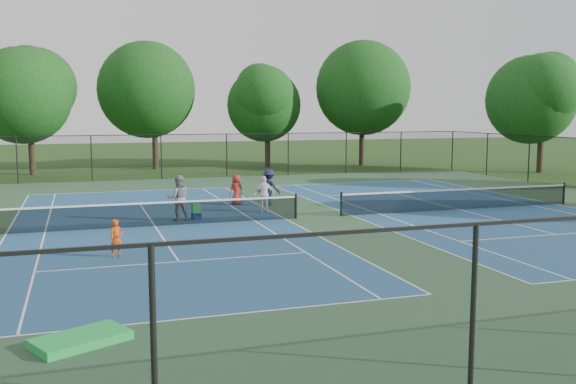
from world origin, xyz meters
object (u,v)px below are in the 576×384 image
object	(u,v)px
child_player	(116,238)
bystander_b	(269,187)
ball_crate	(196,216)
ball_hopper	(196,208)
bystander_a	(264,194)
tree_side_e	(543,94)
instructor	(178,198)
bystander_c	(236,190)
tree_back_a	(29,90)
tree_back_d	(363,84)
tree_back_c	(267,100)
tree_back_b	(154,85)

from	to	relation	value
child_player	bystander_b	world-z (taller)	bystander_b
bystander_b	ball_crate	distance (m)	5.16
ball_hopper	bystander_a	bearing A→B (deg)	18.82
tree_side_e	instructor	distance (m)	32.01
bystander_c	ball_crate	xyz separation A→B (m)	(-2.63, -3.66, -0.61)
ball_crate	ball_hopper	distance (m)	0.34
child_player	bystander_a	bearing A→B (deg)	21.73
tree_back_a	bystander_c	world-z (taller)	tree_back_a
tree_back_a	tree_back_d	distance (m)	26.01
tree_side_e	instructor	size ratio (longest dim) A/B	4.62
tree_side_e	bystander_c	xyz separation A→B (m)	(-25.52, -9.26, -5.06)
tree_back_a	ball_hopper	xyz separation A→B (m)	(7.85, -22.93, -5.55)
tree_side_e	ball_crate	size ratio (longest dim) A/B	24.89
instructor	tree_back_c	bearing A→B (deg)	-113.96
tree_back_a	child_player	bearing A→B (deg)	-81.70
tree_back_c	bystander_a	xyz separation A→B (m)	(-6.82, -22.79, -4.66)
tree_side_e	tree_back_c	bearing A→B (deg)	148.57
bystander_b	tree_side_e	bearing A→B (deg)	-119.06
tree_back_a	bystander_a	world-z (taller)	tree_back_a
ball_crate	ball_hopper	world-z (taller)	ball_hopper
tree_back_b	tree_back_d	bearing A→B (deg)	-6.71
child_player	bystander_a	distance (m)	10.09
tree_back_c	tree_side_e	xyz separation A→B (m)	(18.00, -11.00, 0.33)
tree_back_a	bystander_c	size ratio (longest dim) A/B	6.12
tree_back_d	ball_hopper	size ratio (longest dim) A/B	25.88
instructor	bystander_a	bearing A→B (deg)	-164.05
tree_side_e	instructor	xyz separation A→B (m)	(-28.89, -12.91, -4.85)
tree_back_b	bystander_b	bearing A→B (deg)	-82.30
tree_back_b	ball_crate	distance (m)	25.77
instructor	ball_crate	bearing A→B (deg)	179.67
bystander_c	ball_crate	size ratio (longest dim) A/B	4.20
child_player	tree_side_e	bearing A→B (deg)	6.24
tree_back_c	child_player	xyz separation A→B (m)	(-13.75, -30.11, -4.88)
tree_back_c	tree_back_d	xyz separation A→B (m)	(8.00, -1.00, 1.34)
tree_back_b	tree_side_e	world-z (taller)	tree_back_b
tree_back_b	bystander_c	world-z (taller)	tree_back_b
tree_back_b	bystander_a	xyz separation A→B (m)	(2.18, -23.79, -5.77)
bystander_c	ball_hopper	size ratio (longest dim) A/B	3.74
tree_back_a	ball_crate	size ratio (longest dim) A/B	25.68
tree_back_d	tree_back_a	bearing A→B (deg)	-180.00
bystander_b	ball_hopper	distance (m)	5.13
tree_back_a	tree_back_c	world-z (taller)	tree_back_a
tree_back_a	bystander_c	distance (m)	22.56
tree_back_c	bystander_b	distance (m)	22.22
tree_back_a	tree_back_b	bearing A→B (deg)	12.53
tree_back_d	ball_hopper	xyz separation A→B (m)	(-18.15, -22.93, -6.34)
bystander_a	ball_crate	size ratio (longest dim) A/B	4.62
tree_back_a	tree_back_d	size ratio (longest dim) A/B	0.88
bystander_a	bystander_c	distance (m)	2.63
tree_side_e	bystander_c	size ratio (longest dim) A/B	5.93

